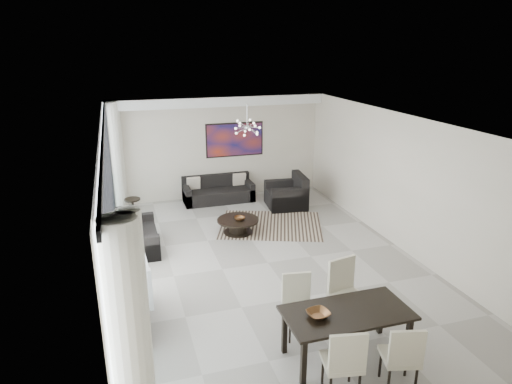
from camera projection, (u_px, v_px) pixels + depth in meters
name	position (u px, v px, depth m)	size (l,w,h in m)	color
room_shell	(291.00, 194.00, 9.02)	(6.00, 9.00, 2.90)	#A8A39B
window_wall	(116.00, 210.00, 8.08)	(0.37, 8.95, 2.90)	silver
soffit	(218.00, 101.00, 12.38)	(5.98, 0.40, 0.26)	white
painting	(235.00, 140.00, 13.02)	(1.68, 0.04, 0.98)	#A12F16
chandelier	(247.00, 127.00, 10.96)	(0.66, 0.66, 0.71)	silver
rug	(271.00, 225.00, 11.26)	(2.46, 1.89, 0.01)	black
coffee_table	(238.00, 225.00, 10.75)	(0.99, 0.99, 0.35)	black
bowl_coffee	(240.00, 219.00, 10.64)	(0.26, 0.26, 0.08)	brown
sofa_main	(218.00, 193.00, 12.92)	(1.95, 0.80, 0.71)	black
loveseat	(135.00, 238.00, 9.89)	(0.85, 1.52, 0.76)	black
armchair	(287.00, 196.00, 12.46)	(1.10, 1.15, 0.89)	black
side_table	(133.00, 205.00, 11.55)	(0.40, 0.40, 0.55)	black
tv_console	(131.00, 309.00, 7.27)	(0.46, 1.62, 0.51)	black
television	(139.00, 275.00, 7.14)	(1.14, 0.15, 0.66)	gray
dining_table	(347.00, 317.00, 6.36)	(1.79, 0.90, 0.74)	black
dining_chair_sw	(345.00, 359.00, 5.61)	(0.55, 0.55, 1.02)	beige
dining_chair_se	(403.00, 354.00, 5.75)	(0.55, 0.55, 0.97)	beige
dining_chair_nw	(298.00, 300.00, 6.96)	(0.51, 0.51, 0.97)	beige
dining_chair_ne	(345.00, 287.00, 7.18)	(0.59, 0.59, 1.09)	beige
bowl_dining	(318.00, 314.00, 6.21)	(0.31, 0.31, 0.08)	brown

